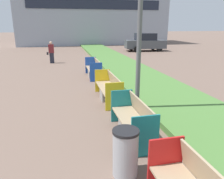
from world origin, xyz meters
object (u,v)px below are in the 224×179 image
(pedestrian_walking, at_px, (51,52))
(bench_blue_frame, at_px, (94,70))
(bench_teal_frame, at_px, (133,123))
(parked_car_distant, at_px, (145,42))
(litter_bin, at_px, (125,153))
(bench_yellow_frame, at_px, (109,90))

(pedestrian_walking, bearing_deg, bench_blue_frame, -65.20)
(bench_teal_frame, relative_size, bench_blue_frame, 0.92)
(pedestrian_walking, distance_m, parked_car_distant, 11.04)
(parked_car_distant, bearing_deg, litter_bin, -105.54)
(litter_bin, bearing_deg, bench_blue_frame, 85.74)
(litter_bin, relative_size, pedestrian_walking, 0.58)
(bench_blue_frame, xyz_separation_m, pedestrian_walking, (-2.36, 5.11, 0.42))
(bench_teal_frame, bearing_deg, pedestrian_walking, 101.31)
(bench_teal_frame, height_order, bench_blue_frame, same)
(litter_bin, bearing_deg, bench_yellow_frame, 81.95)
(pedestrian_walking, xyz_separation_m, parked_car_distant, (9.46, 5.69, 0.13))
(pedestrian_walking, bearing_deg, litter_bin, -82.40)
(pedestrian_walking, height_order, parked_car_distant, parked_car_distant)
(bench_blue_frame, relative_size, pedestrian_walking, 1.31)
(bench_yellow_frame, height_order, bench_blue_frame, same)
(bench_teal_frame, distance_m, litter_bin, 1.52)
(bench_yellow_frame, bearing_deg, litter_bin, -98.05)
(bench_teal_frame, xyz_separation_m, bench_yellow_frame, (0.00, 2.88, 0.01))
(bench_teal_frame, relative_size, parked_car_distant, 0.43)
(parked_car_distant, bearing_deg, bench_blue_frame, -116.66)
(bench_blue_frame, bearing_deg, litter_bin, -94.26)
(bench_teal_frame, xyz_separation_m, parked_car_distant, (7.10, 17.49, 0.55))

